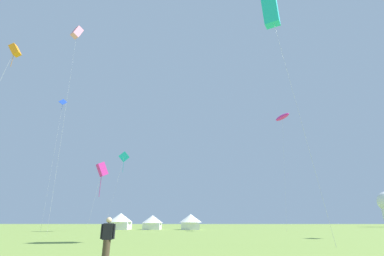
# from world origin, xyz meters

# --- Properties ---
(kite_magenta_box) EXTENTS (2.36, 2.29, 11.77)m
(kite_magenta_box) POSITION_xyz_m (-16.52, 43.57, 10.43)
(kite_magenta_box) COLOR #E02DA3
(kite_magenta_box) RESTS_ON ground
(kite_orange_box) EXTENTS (1.89, 2.69, 19.52)m
(kite_orange_box) POSITION_xyz_m (-18.59, 20.14, 18.70)
(kite_orange_box) COLOR orange
(kite_orange_box) RESTS_ON ground
(kite_cyan_box) EXTENTS (2.47, 3.76, 23.14)m
(kite_cyan_box) POSITION_xyz_m (8.37, 18.42, 21.59)
(kite_cyan_box) COLOR #1EB7CC
(kite_cyan_box) RESTS_ON ground
(kite_pink_box) EXTENTS (2.60, 2.47, 32.73)m
(kite_pink_box) POSITION_xyz_m (-19.41, 32.64, 31.51)
(kite_pink_box) COLOR pink
(kite_pink_box) RESTS_ON ground
(kite_cyan_diamond) EXTENTS (3.15, 1.95, 15.38)m
(kite_cyan_diamond) POSITION_xyz_m (-14.61, 49.82, 14.00)
(kite_cyan_diamond) COLOR #1EB7CC
(kite_cyan_diamond) RESTS_ON ground
(kite_blue_diamond) EXTENTS (1.88, 1.82, 25.76)m
(kite_blue_diamond) POSITION_xyz_m (-27.12, 45.59, 23.99)
(kite_blue_diamond) COLOR blue
(kite_blue_diamond) RESTS_ON ground
(kite_magenta_parafoil) EXTENTS (3.33, 4.14, 22.19)m
(kite_magenta_parafoil) POSITION_xyz_m (17.89, 46.74, 21.50)
(kite_magenta_parafoil) COLOR #E02DA3
(kite_magenta_parafoil) RESTS_ON ground
(person_spectator) EXTENTS (0.57, 0.28, 1.73)m
(person_spectator) POSITION_xyz_m (-2.64, 8.18, 0.85)
(person_spectator) COLOR #473828
(person_spectator) RESTS_ON ground
(festival_tent_right) EXTENTS (5.06, 5.06, 3.29)m
(festival_tent_right) POSITION_xyz_m (-15.84, 55.56, 1.82)
(festival_tent_right) COLOR white
(festival_tent_right) RESTS_ON ground
(festival_tent_center) EXTENTS (4.40, 4.40, 2.86)m
(festival_tent_center) POSITION_xyz_m (-9.01, 55.56, 1.58)
(festival_tent_center) COLOR white
(festival_tent_center) RESTS_ON ground
(festival_tent_left) EXTENTS (4.76, 4.76, 3.09)m
(festival_tent_left) POSITION_xyz_m (-0.94, 55.56, 1.71)
(festival_tent_left) COLOR white
(festival_tent_left) RESTS_ON ground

